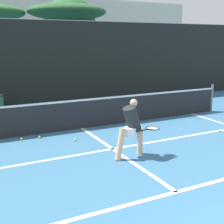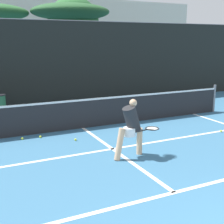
# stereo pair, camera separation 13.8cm
# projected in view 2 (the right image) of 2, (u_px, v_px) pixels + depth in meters

# --- Properties ---
(court_baseline_near) EXTENTS (11.00, 0.10, 0.01)m
(court_baseline_near) POSITION_uv_depth(u_px,v_px,m) (174.00, 192.00, 5.80)
(court_baseline_near) COLOR white
(court_baseline_near) RESTS_ON ground
(court_service_line) EXTENTS (8.25, 0.10, 0.01)m
(court_service_line) POSITION_uv_depth(u_px,v_px,m) (112.00, 149.00, 8.12)
(court_service_line) COLOR white
(court_service_line) RESTS_ON ground
(court_center_mark) EXTENTS (0.10, 4.83, 0.01)m
(court_center_mark) POSITION_uv_depth(u_px,v_px,m) (116.00, 152.00, 7.92)
(court_center_mark) COLOR white
(court_center_mark) RESTS_ON ground
(net) EXTENTS (11.09, 0.09, 1.07)m
(net) POSITION_uv_depth(u_px,v_px,m) (83.00, 113.00, 9.93)
(net) COLOR slate
(net) RESTS_ON ground
(fence_back) EXTENTS (24.00, 0.06, 3.57)m
(fence_back) POSITION_uv_depth(u_px,v_px,m) (51.00, 65.00, 12.83)
(fence_back) COLOR black
(fence_back) RESTS_ON ground
(player_practicing) EXTENTS (1.19, 0.53, 1.42)m
(player_practicing) POSITION_uv_depth(u_px,v_px,m) (131.00, 126.00, 7.43)
(player_practicing) COLOR #DBAD84
(player_practicing) RESTS_ON ground
(tennis_ball_scattered_2) EXTENTS (0.07, 0.07, 0.07)m
(tennis_ball_scattered_2) POSITION_uv_depth(u_px,v_px,m) (121.00, 135.00, 9.24)
(tennis_ball_scattered_2) COLOR #D1E033
(tennis_ball_scattered_2) RESTS_ON ground
(tennis_ball_scattered_3) EXTENTS (0.07, 0.07, 0.07)m
(tennis_ball_scattered_3) POSITION_uv_depth(u_px,v_px,m) (75.00, 140.00, 8.77)
(tennis_ball_scattered_3) COLOR #D1E033
(tennis_ball_scattered_3) RESTS_ON ground
(tennis_ball_scattered_6) EXTENTS (0.07, 0.07, 0.07)m
(tennis_ball_scattered_6) POSITION_uv_depth(u_px,v_px,m) (40.00, 137.00, 9.04)
(tennis_ball_scattered_6) COLOR #D1E033
(tennis_ball_scattered_6) RESTS_ON ground
(tennis_ball_scattered_7) EXTENTS (0.07, 0.07, 0.07)m
(tennis_ball_scattered_7) POSITION_uv_depth(u_px,v_px,m) (126.00, 131.00, 9.59)
(tennis_ball_scattered_7) COLOR #D1E033
(tennis_ball_scattered_7) RESTS_ON ground
(tennis_ball_scattered_8) EXTENTS (0.07, 0.07, 0.07)m
(tennis_ball_scattered_8) POSITION_uv_depth(u_px,v_px,m) (221.00, 131.00, 9.61)
(tennis_ball_scattered_8) COLOR #D1E033
(tennis_ball_scattered_8) RESTS_ON ground
(tennis_ball_scattered_9) EXTENTS (0.07, 0.07, 0.07)m
(tennis_ball_scattered_9) POSITION_uv_depth(u_px,v_px,m) (22.00, 138.00, 8.87)
(tennis_ball_scattered_9) COLOR #D1E033
(tennis_ball_scattered_9) RESTS_ON ground
(trash_bin) EXTENTS (0.48, 0.48, 0.87)m
(trash_bin) POSITION_uv_depth(u_px,v_px,m) (0.00, 106.00, 11.23)
(trash_bin) COLOR #28603D
(trash_bin) RESTS_ON ground
(tree_mid) EXTENTS (2.98, 2.98, 5.24)m
(tree_mid) POSITION_uv_depth(u_px,v_px,m) (73.00, 23.00, 18.08)
(tree_mid) COLOR brown
(tree_mid) RESTS_ON ground
(tree_east) EXTENTS (4.33, 4.33, 4.73)m
(tree_east) POSITION_uv_depth(u_px,v_px,m) (70.00, 13.00, 17.15)
(tree_east) COLOR brown
(tree_east) RESTS_ON ground
(building_far) EXTENTS (36.00, 2.40, 6.32)m
(building_far) POSITION_uv_depth(u_px,v_px,m) (3.00, 35.00, 25.79)
(building_far) COLOR beige
(building_far) RESTS_ON ground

